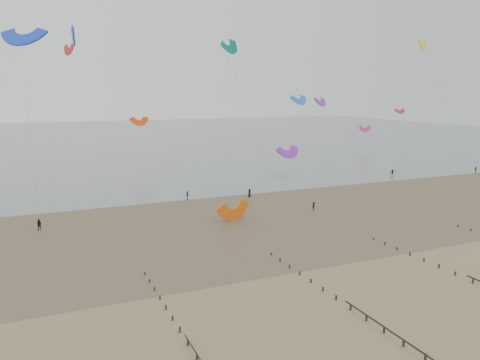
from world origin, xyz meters
The scene contains 5 objects.
ground centered at (0.00, 0.00, 0.00)m, with size 500.00×500.00×0.00m, color brown.
sea_and_shore centered at (-4.08, 34.40, 0.01)m, with size 500.00×665.00×0.03m.
kitesurfers centered at (20.84, 46.73, 0.88)m, with size 153.06×26.24×1.89m.
grounded_kite centered at (6.44, 31.61, 0.00)m, with size 6.76×3.54×5.15m, color #E35D0E, non-canonical shape.
kites_airborne centered at (-8.23, 91.12, 20.30)m, with size 251.96×110.37×36.96m.
Camera 1 is at (-25.18, -44.23, 22.77)m, focal length 35.00 mm.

